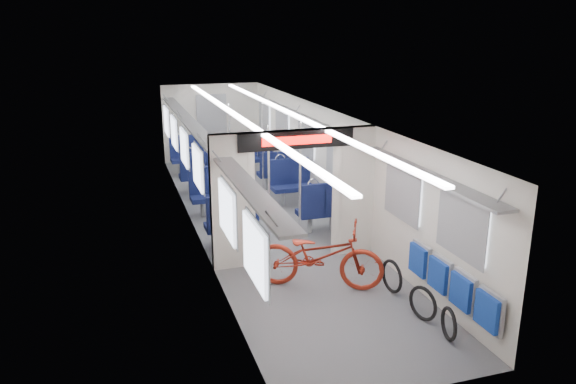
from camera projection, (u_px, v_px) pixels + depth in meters
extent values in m
plane|color=#515456|center=(265.00, 222.00, 11.77)|extent=(12.00, 12.00, 0.00)
cube|color=silver|center=(193.00, 174.00, 11.02)|extent=(0.02, 12.00, 2.30)
cube|color=silver|center=(330.00, 164.00, 11.86)|extent=(0.02, 12.00, 2.30)
cube|color=silver|center=(212.00, 122.00, 16.92)|extent=(2.90, 0.02, 2.30)
cube|color=silver|center=(412.00, 301.00, 5.96)|extent=(2.90, 0.02, 2.30)
cube|color=silver|center=(263.00, 113.00, 11.11)|extent=(2.90, 12.00, 0.02)
cube|color=white|center=(236.00, 115.00, 10.96)|extent=(0.12, 11.40, 0.04)
cube|color=white|center=(290.00, 113.00, 11.28)|extent=(0.12, 11.40, 0.04)
cube|color=silver|center=(230.00, 211.00, 9.33)|extent=(0.65, 0.18, 2.00)
cube|color=silver|center=(354.00, 199.00, 9.99)|extent=(0.65, 0.18, 2.00)
cube|color=silver|center=(295.00, 139.00, 9.33)|extent=(2.90, 0.18, 0.30)
cylinder|color=silver|center=(249.00, 209.00, 9.43)|extent=(0.20, 0.20, 2.00)
cylinder|color=silver|center=(338.00, 200.00, 9.89)|extent=(0.20, 0.20, 2.00)
cube|color=black|center=(297.00, 140.00, 9.23)|extent=(2.00, 0.03, 0.30)
cube|color=#FF0C07|center=(297.00, 140.00, 9.21)|extent=(1.20, 0.02, 0.14)
cube|color=silver|center=(255.00, 253.00, 6.58)|extent=(0.04, 1.00, 0.75)
cube|color=silver|center=(463.00, 228.00, 7.40)|extent=(0.04, 1.00, 0.75)
cube|color=silver|center=(227.00, 212.00, 8.04)|extent=(0.04, 1.00, 0.75)
cube|color=silver|center=(404.00, 194.00, 8.86)|extent=(0.04, 1.00, 0.75)
cube|color=silver|center=(198.00, 168.00, 10.50)|extent=(0.04, 1.00, 0.75)
cube|color=silver|center=(338.00, 157.00, 11.33)|extent=(0.04, 1.00, 0.75)
cube|color=silver|center=(184.00, 148.00, 12.24)|extent=(0.04, 1.00, 0.75)
cube|color=silver|center=(307.00, 140.00, 13.06)|extent=(0.04, 1.00, 0.75)
cube|color=silver|center=(174.00, 132.00, 13.97)|extent=(0.04, 1.00, 0.75)
cube|color=silver|center=(283.00, 126.00, 14.80)|extent=(0.04, 1.00, 0.75)
cube|color=silver|center=(166.00, 121.00, 15.62)|extent=(0.04, 1.00, 0.75)
cube|color=silver|center=(265.00, 116.00, 16.44)|extent=(0.04, 1.00, 0.75)
cube|color=gray|center=(250.00, 189.00, 7.19)|extent=(0.30, 3.60, 0.04)
cube|color=gray|center=(424.00, 174.00, 7.93)|extent=(0.30, 3.60, 0.04)
cube|color=gray|center=(186.00, 118.00, 12.67)|extent=(0.30, 7.60, 0.04)
cube|color=gray|center=(293.00, 113.00, 13.41)|extent=(0.30, 7.60, 0.04)
cube|color=gray|center=(212.00, 128.00, 16.91)|extent=(0.90, 0.05, 2.00)
imported|color=#9E2817|center=(319.00, 255.00, 8.71)|extent=(2.12, 1.53, 1.06)
cube|color=gray|center=(491.00, 311.00, 6.92)|extent=(0.06, 0.46, 0.52)
cube|color=navy|center=(487.00, 312.00, 6.91)|extent=(0.06, 0.42, 0.44)
cube|color=gray|center=(465.00, 291.00, 7.43)|extent=(0.06, 0.46, 0.52)
cube|color=navy|center=(461.00, 292.00, 7.41)|extent=(0.06, 0.42, 0.44)
cube|color=gray|center=(442.00, 275.00, 7.93)|extent=(0.06, 0.46, 0.52)
cube|color=navy|center=(438.00, 275.00, 7.91)|extent=(0.06, 0.42, 0.44)
cube|color=gray|center=(421.00, 260.00, 8.43)|extent=(0.06, 0.46, 0.52)
cube|color=navy|center=(418.00, 260.00, 8.41)|extent=(0.06, 0.42, 0.44)
torus|color=black|center=(449.00, 326.00, 7.32)|extent=(0.13, 0.46, 0.46)
torus|color=black|center=(423.00, 305.00, 7.80)|extent=(0.19, 0.50, 0.51)
torus|color=black|center=(392.00, 278.00, 8.62)|extent=(0.10, 0.53, 0.53)
cube|color=#0D143D|center=(244.00, 224.00, 10.45)|extent=(0.49, 0.46, 0.10)
cylinder|color=gray|center=(244.00, 236.00, 10.52)|extent=(0.10, 0.10, 0.35)
cube|color=#0D143D|center=(246.00, 210.00, 10.18)|extent=(0.49, 0.09, 0.60)
torus|color=silver|center=(245.00, 194.00, 10.10)|extent=(0.25, 0.03, 0.25)
cube|color=#0D143D|center=(224.00, 197.00, 12.15)|extent=(0.49, 0.46, 0.10)
cylinder|color=gray|center=(224.00, 207.00, 12.21)|extent=(0.10, 0.10, 0.35)
cube|color=#0D143D|center=(222.00, 179.00, 12.21)|extent=(0.49, 0.09, 0.60)
torus|color=silver|center=(221.00, 166.00, 12.13)|extent=(0.25, 0.03, 0.25)
cube|color=#0D143D|center=(219.00, 227.00, 10.32)|extent=(0.49, 0.46, 0.10)
cylinder|color=gray|center=(219.00, 238.00, 10.38)|extent=(0.10, 0.10, 0.35)
cube|color=#0D143D|center=(220.00, 212.00, 10.05)|extent=(0.49, 0.09, 0.60)
torus|color=silver|center=(219.00, 196.00, 9.96)|extent=(0.25, 0.03, 0.25)
cube|color=#0D143D|center=(202.00, 199.00, 12.01)|extent=(0.49, 0.46, 0.10)
cylinder|color=gray|center=(203.00, 209.00, 12.07)|extent=(0.10, 0.10, 0.35)
cube|color=#0D143D|center=(200.00, 181.00, 12.08)|extent=(0.49, 0.09, 0.60)
torus|color=silver|center=(200.00, 167.00, 11.99)|extent=(0.25, 0.03, 0.25)
cube|color=#0D143D|center=(310.00, 213.00, 11.08)|extent=(0.48, 0.45, 0.10)
cylinder|color=gray|center=(310.00, 224.00, 11.15)|extent=(0.10, 0.10, 0.35)
cube|color=#0D143D|center=(313.00, 199.00, 10.82)|extent=(0.48, 0.09, 0.59)
torus|color=silver|center=(313.00, 184.00, 10.73)|extent=(0.24, 0.03, 0.24)
cube|color=#0D143D|center=(283.00, 189.00, 12.75)|extent=(0.48, 0.45, 0.10)
cylinder|color=gray|center=(283.00, 198.00, 12.82)|extent=(0.10, 0.10, 0.35)
cube|color=#0D143D|center=(280.00, 172.00, 12.82)|extent=(0.48, 0.09, 0.59)
torus|color=silver|center=(280.00, 159.00, 12.74)|extent=(0.24, 0.03, 0.24)
cube|color=#0D143D|center=(332.00, 211.00, 11.22)|extent=(0.48, 0.45, 0.10)
cylinder|color=gray|center=(332.00, 221.00, 11.28)|extent=(0.10, 0.10, 0.35)
cube|color=#0D143D|center=(336.00, 197.00, 10.95)|extent=(0.48, 0.09, 0.59)
torus|color=silver|center=(336.00, 182.00, 10.87)|extent=(0.24, 0.03, 0.24)
cube|color=#0D143D|center=(302.00, 187.00, 12.89)|extent=(0.48, 0.45, 0.10)
cylinder|color=gray|center=(302.00, 196.00, 12.95)|extent=(0.10, 0.10, 0.35)
cube|color=#0D143D|center=(300.00, 170.00, 12.96)|extent=(0.48, 0.09, 0.59)
torus|color=silver|center=(300.00, 158.00, 12.87)|extent=(0.24, 0.03, 0.24)
cube|color=#0D143D|center=(209.00, 175.00, 13.87)|extent=(0.49, 0.46, 0.10)
cylinder|color=gray|center=(209.00, 184.00, 13.93)|extent=(0.10, 0.10, 0.35)
cube|color=#0D143D|center=(210.00, 163.00, 13.59)|extent=(0.49, 0.09, 0.60)
torus|color=silver|center=(209.00, 151.00, 13.51)|extent=(0.25, 0.03, 0.25)
cube|color=#0D143D|center=(197.00, 159.00, 15.57)|extent=(0.49, 0.46, 0.10)
cylinder|color=gray|center=(198.00, 167.00, 15.63)|extent=(0.10, 0.10, 0.35)
cube|color=#0D143D|center=(196.00, 145.00, 15.64)|extent=(0.49, 0.09, 0.60)
torus|color=silver|center=(195.00, 135.00, 15.55)|extent=(0.25, 0.03, 0.25)
cube|color=#0D143D|center=(190.00, 177.00, 13.73)|extent=(0.49, 0.46, 0.10)
cylinder|color=gray|center=(190.00, 186.00, 13.79)|extent=(0.10, 0.10, 0.35)
cube|color=#0D143D|center=(190.00, 165.00, 13.46)|extent=(0.49, 0.09, 0.60)
torus|color=silver|center=(190.00, 152.00, 13.37)|extent=(0.25, 0.03, 0.25)
cube|color=#0D143D|center=(180.00, 160.00, 15.43)|extent=(0.49, 0.46, 0.10)
cylinder|color=gray|center=(181.00, 168.00, 15.50)|extent=(0.10, 0.10, 0.35)
cube|color=#0D143D|center=(179.00, 146.00, 15.50)|extent=(0.49, 0.09, 0.60)
torus|color=silver|center=(178.00, 136.00, 15.42)|extent=(0.25, 0.03, 0.25)
cube|color=#0D143D|center=(267.00, 174.00, 13.96)|extent=(0.44, 0.41, 0.10)
cylinder|color=gray|center=(267.00, 183.00, 14.03)|extent=(0.10, 0.10, 0.35)
cube|color=#0D143D|center=(269.00, 163.00, 13.72)|extent=(0.44, 0.08, 0.54)
torus|color=silver|center=(269.00, 153.00, 13.64)|extent=(0.22, 0.03, 0.22)
cube|color=#0D143D|center=(251.00, 160.00, 15.49)|extent=(0.44, 0.41, 0.10)
cylinder|color=gray|center=(251.00, 168.00, 15.55)|extent=(0.10, 0.10, 0.35)
cube|color=#0D143D|center=(249.00, 147.00, 15.55)|extent=(0.44, 0.08, 0.54)
torus|color=silver|center=(249.00, 138.00, 15.47)|extent=(0.22, 0.03, 0.22)
cube|color=#0D143D|center=(285.00, 173.00, 14.10)|extent=(0.44, 0.41, 0.10)
cylinder|color=gray|center=(285.00, 182.00, 14.16)|extent=(0.10, 0.10, 0.35)
cube|color=#0D143D|center=(287.00, 162.00, 13.86)|extent=(0.44, 0.08, 0.54)
torus|color=silver|center=(287.00, 151.00, 13.78)|extent=(0.22, 0.03, 0.22)
cube|color=#0D143D|center=(267.00, 158.00, 15.63)|extent=(0.44, 0.41, 0.10)
cylinder|color=gray|center=(267.00, 166.00, 15.69)|extent=(0.10, 0.10, 0.35)
cube|color=#0D143D|center=(265.00, 146.00, 15.69)|extent=(0.44, 0.08, 0.54)
torus|color=silver|center=(265.00, 137.00, 15.61)|extent=(0.22, 0.03, 0.22)
cylinder|color=silver|center=(269.00, 188.00, 10.08)|extent=(0.04, 0.04, 2.30)
cylinder|color=silver|center=(300.00, 183.00, 10.45)|extent=(0.05, 0.05, 2.30)
cylinder|color=silver|center=(230.00, 154.00, 12.73)|extent=(0.04, 0.04, 2.30)
cylinder|color=silver|center=(263.00, 152.00, 13.02)|extent=(0.04, 0.04, 2.30)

